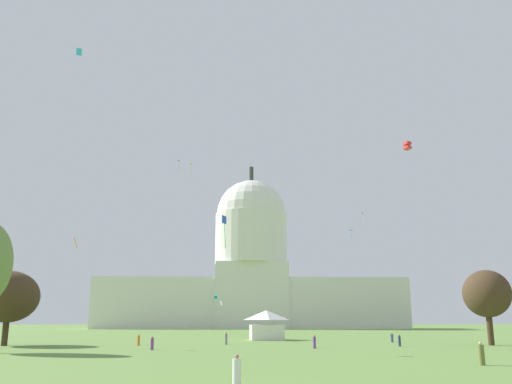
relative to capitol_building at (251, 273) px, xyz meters
name	(u,v)px	position (x,y,z in m)	size (l,w,h in m)	color
capitol_building	(251,273)	(0.00, 0.00, 0.00)	(121.59, 29.31, 66.20)	silver
event_tent	(266,325)	(-1.30, -122.79, -19.09)	(6.10, 7.21, 5.05)	white
tree_east_mid	(487,294)	(28.44, -144.15, -14.63)	(8.49, 8.87, 10.30)	#42301E
tree_west_mid	(9,297)	(-38.18, -142.47, -15.05)	(9.04, 10.77, 10.09)	#42301E
person_olive_front_left	(481,354)	(12.22, -176.86, -20.79)	(0.51, 0.51, 1.78)	olive
person_purple_mid_left	(314,342)	(2.89, -151.33, -20.82)	(0.39, 0.39, 1.66)	#703D93
person_orange_front_center	(139,340)	(-20.04, -142.70, -20.92)	(0.43, 0.43, 1.47)	orange
person_navy_edge_east	(399,341)	(14.90, -146.66, -20.88)	(0.41, 0.41, 1.54)	navy
person_denim_mid_right	(392,338)	(17.65, -133.59, -20.93)	(0.53, 0.53, 1.47)	#3D5684
person_white_aisle_center	(237,372)	(-6.93, -189.78, -20.85)	(0.46, 0.46, 1.65)	silver
person_grey_lawn_far_left	(226,339)	(-8.11, -140.42, -20.82)	(0.52, 0.52, 1.67)	gray
person_purple_near_tree_west	(152,344)	(-16.58, -153.90, -20.88)	(0.42, 0.42, 1.55)	#703D93
kite_green_mid	(350,232)	(32.61, -38.37, 11.11)	(1.70, 1.52, 2.91)	green
kite_cyan_high	(79,52)	(-35.62, -128.83, 29.29)	(0.99, 0.54, 1.48)	#33BCDB
kite_gold_high	(192,166)	(-21.03, -47.98, 31.01)	(1.15, 1.57, 3.83)	gold
kite_white_low	(221,303)	(-10.70, -56.01, -13.36)	(0.64, 0.67, 1.42)	white
kite_red_mid	(407,146)	(12.61, -161.70, 1.26)	(0.97, 0.98, 0.92)	red
kite_blue_low	(224,224)	(-8.25, -158.91, -7.50)	(0.52, 0.69, 3.81)	blue
kite_turquoise_low	(216,297)	(-13.43, -20.92, -10.16)	(1.23, 1.31, 1.39)	teal
kite_black_mid	(363,215)	(30.71, -65.26, 11.91)	(0.63, 1.03, 3.81)	black
kite_orange_low	(75,243)	(-27.87, -148.61, -8.36)	(0.80, 0.93, 1.41)	orange
kite_pink_high	(180,162)	(-22.58, -72.92, 25.13)	(0.91, 1.69, 3.35)	pink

